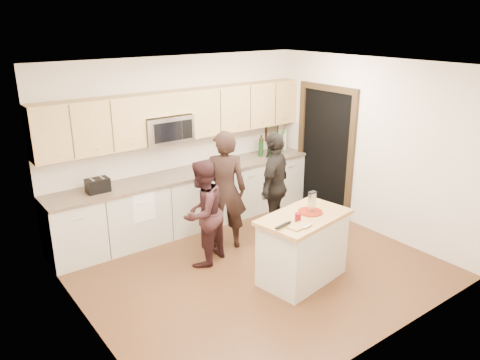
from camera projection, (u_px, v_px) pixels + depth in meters
floor at (255, 267)px, 6.40m from camera, size 4.50×4.50×0.00m
room_shell at (257, 145)px, 5.83m from camera, size 4.52×4.02×2.71m
back_cabinetry at (190, 199)px, 7.53m from camera, size 4.50×0.66×0.94m
upper_cabinetry at (184, 113)px, 7.20m from camera, size 4.50×0.33×0.75m
microwave at (166, 129)px, 7.04m from camera, size 0.76×0.41×0.40m
doorway at (325, 147)px, 7.97m from camera, size 0.06×1.25×2.20m
framed_picture at (272, 130)px, 8.59m from camera, size 0.30×0.03×0.38m
dish_towel at (140, 196)px, 6.74m from camera, size 0.34×0.60×0.48m
island at (303, 247)px, 5.99m from camera, size 1.30×0.88×0.90m
red_plate at (310, 212)px, 5.92m from camera, size 0.31×0.31×0.02m
box_grater at (312, 201)px, 5.89m from camera, size 0.10×0.06×0.26m
drink_glass at (298, 217)px, 5.66m from camera, size 0.08×0.08×0.10m
cutting_board at (299, 226)px, 5.52m from camera, size 0.29×0.20×0.02m
tongs at (283, 225)px, 5.50m from camera, size 0.27×0.08×0.02m
knife at (308, 226)px, 5.50m from camera, size 0.18×0.05×0.01m
toaster at (98, 185)px, 6.49m from camera, size 0.31×0.21×0.20m
bottle_cluster at (272, 144)px, 8.31m from camera, size 0.67×0.32×0.39m
orchid at (280, 140)px, 8.41m from camera, size 0.30×0.27×0.44m
woman_left at (224, 190)px, 6.74m from camera, size 0.77×0.70×1.76m
woman_center at (202, 213)px, 6.30m from camera, size 0.89×0.80×1.49m
woman_right at (274, 185)px, 7.10m from camera, size 1.04×0.84×1.65m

